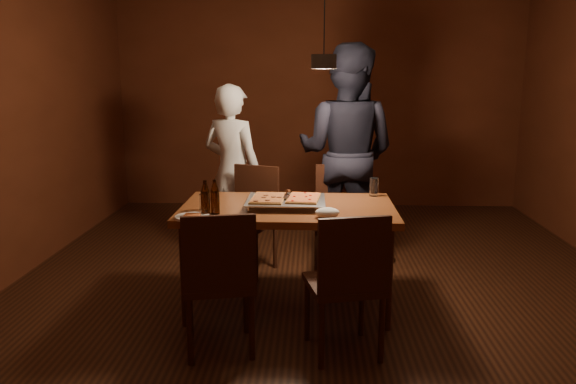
{
  "coord_description": "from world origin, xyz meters",
  "views": [
    {
      "loc": [
        -0.08,
        -4.1,
        1.67
      ],
      "look_at": [
        -0.24,
        -0.24,
        0.85
      ],
      "focal_mm": 35.0,
      "sensor_mm": 36.0,
      "label": 1
    }
  ],
  "objects_px": {
    "chair_far_right": "(339,208)",
    "chair_near_right": "(348,272)",
    "pizza_tray": "(286,203)",
    "chair_far_left": "(251,209)",
    "chair_near_left": "(219,270)",
    "beer_bottle_b": "(215,197)",
    "diner_dark": "(346,154)",
    "dining_table": "(288,216)",
    "diner_white": "(232,171)",
    "beer_bottle_a": "(205,198)",
    "pendant_lamp": "(324,60)",
    "plate_slice": "(192,217)"
  },
  "relations": [
    {
      "from": "chair_far_right",
      "to": "chair_near_right",
      "type": "bearing_deg",
      "value": 92.33
    },
    {
      "from": "chair_far_right",
      "to": "pizza_tray",
      "type": "xyz_separation_m",
      "value": [
        -0.42,
        -0.84,
        0.24
      ]
    },
    {
      "from": "chair_far_left",
      "to": "chair_near_left",
      "type": "bearing_deg",
      "value": 110.89
    },
    {
      "from": "beer_bottle_b",
      "to": "diner_dark",
      "type": "distance_m",
      "value": 1.69
    },
    {
      "from": "diner_dark",
      "to": "dining_table",
      "type": "bearing_deg",
      "value": 89.11
    },
    {
      "from": "chair_near_right",
      "to": "pizza_tray",
      "type": "distance_m",
      "value": 0.89
    },
    {
      "from": "chair_far_right",
      "to": "beer_bottle_b",
      "type": "height_order",
      "value": "beer_bottle_b"
    },
    {
      "from": "diner_white",
      "to": "beer_bottle_b",
      "type": "bearing_deg",
      "value": 117.47
    },
    {
      "from": "beer_bottle_b",
      "to": "chair_far_right",
      "type": "bearing_deg",
      "value": 50.97
    },
    {
      "from": "dining_table",
      "to": "beer_bottle_a",
      "type": "xyz_separation_m",
      "value": [
        -0.53,
        -0.29,
        0.19
      ]
    },
    {
      "from": "pizza_tray",
      "to": "chair_near_right",
      "type": "bearing_deg",
      "value": -58.14
    },
    {
      "from": "chair_far_right",
      "to": "diner_dark",
      "type": "bearing_deg",
      "value": -99.25
    },
    {
      "from": "chair_far_left",
      "to": "beer_bottle_b",
      "type": "relative_size",
      "value": 2.36
    },
    {
      "from": "pizza_tray",
      "to": "diner_white",
      "type": "bearing_deg",
      "value": 119.27
    },
    {
      "from": "chair_near_right",
      "to": "diner_white",
      "type": "height_order",
      "value": "diner_white"
    },
    {
      "from": "chair_near_left",
      "to": "beer_bottle_a",
      "type": "relative_size",
      "value": 2.12
    },
    {
      "from": "chair_near_right",
      "to": "pendant_lamp",
      "type": "relative_size",
      "value": 0.46
    },
    {
      "from": "pendant_lamp",
      "to": "plate_slice",
      "type": "bearing_deg",
      "value": -143.81
    },
    {
      "from": "diner_white",
      "to": "pendant_lamp",
      "type": "relative_size",
      "value": 1.44
    },
    {
      "from": "chair_near_left",
      "to": "chair_near_right",
      "type": "relative_size",
      "value": 0.98
    },
    {
      "from": "pizza_tray",
      "to": "diner_dark",
      "type": "xyz_separation_m",
      "value": [
        0.49,
        1.15,
        0.19
      ]
    },
    {
      "from": "chair_far_right",
      "to": "chair_near_left",
      "type": "distance_m",
      "value": 1.77
    },
    {
      "from": "beer_bottle_b",
      "to": "diner_white",
      "type": "relative_size",
      "value": 0.15
    },
    {
      "from": "beer_bottle_b",
      "to": "diner_white",
      "type": "height_order",
      "value": "diner_white"
    },
    {
      "from": "pizza_tray",
      "to": "chair_far_left",
      "type": "bearing_deg",
      "value": 117.47
    },
    {
      "from": "beer_bottle_a",
      "to": "chair_near_right",
      "type": "bearing_deg",
      "value": -27.14
    },
    {
      "from": "chair_near_left",
      "to": "beer_bottle_a",
      "type": "height_order",
      "value": "beer_bottle_a"
    },
    {
      "from": "diner_dark",
      "to": "beer_bottle_a",
      "type": "bearing_deg",
      "value": 76.6
    },
    {
      "from": "chair_near_left",
      "to": "diner_white",
      "type": "relative_size",
      "value": 0.32
    },
    {
      "from": "chair_near_left",
      "to": "beer_bottle_a",
      "type": "distance_m",
      "value": 0.59
    },
    {
      "from": "dining_table",
      "to": "chair_near_right",
      "type": "height_order",
      "value": "chair_near_right"
    },
    {
      "from": "pizza_tray",
      "to": "beer_bottle_a",
      "type": "xyz_separation_m",
      "value": [
        -0.52,
        -0.29,
        0.09
      ]
    },
    {
      "from": "chair_far_right",
      "to": "chair_near_right",
      "type": "height_order",
      "value": "same"
    },
    {
      "from": "chair_far_left",
      "to": "beer_bottle_a",
      "type": "xyz_separation_m",
      "value": [
        -0.18,
        -1.07,
        0.33
      ]
    },
    {
      "from": "beer_bottle_a",
      "to": "beer_bottle_b",
      "type": "relative_size",
      "value": 1.02
    },
    {
      "from": "chair_far_right",
      "to": "diner_white",
      "type": "bearing_deg",
      "value": -15.84
    },
    {
      "from": "diner_dark",
      "to": "chair_near_right",
      "type": "bearing_deg",
      "value": 108.84
    },
    {
      "from": "chair_near_left",
      "to": "pendant_lamp",
      "type": "xyz_separation_m",
      "value": [
        0.62,
        1.0,
        1.22
      ]
    },
    {
      "from": "dining_table",
      "to": "pizza_tray",
      "type": "distance_m",
      "value": 0.1
    },
    {
      "from": "pendant_lamp",
      "to": "beer_bottle_b",
      "type": "bearing_deg",
      "value": -145.47
    },
    {
      "from": "beer_bottle_b",
      "to": "diner_white",
      "type": "xyz_separation_m",
      "value": [
        -0.08,
        1.42,
        -0.08
      ]
    },
    {
      "from": "dining_table",
      "to": "beer_bottle_a",
      "type": "distance_m",
      "value": 0.64
    },
    {
      "from": "diner_white",
      "to": "pendant_lamp",
      "type": "height_order",
      "value": "pendant_lamp"
    },
    {
      "from": "chair_far_right",
      "to": "diner_white",
      "type": "xyz_separation_m",
      "value": [
        -0.97,
        0.33,
        0.25
      ]
    },
    {
      "from": "chair_far_left",
      "to": "beer_bottle_b",
      "type": "xyz_separation_m",
      "value": [
        -0.13,
        -1.03,
        0.33
      ]
    },
    {
      "from": "chair_near_left",
      "to": "chair_near_right",
      "type": "height_order",
      "value": "same"
    },
    {
      "from": "beer_bottle_b",
      "to": "plate_slice",
      "type": "xyz_separation_m",
      "value": [
        -0.13,
        -0.13,
        -0.11
      ]
    },
    {
      "from": "plate_slice",
      "to": "dining_table",
      "type": "bearing_deg",
      "value": 31.92
    },
    {
      "from": "chair_far_left",
      "to": "pendant_lamp",
      "type": "distance_m",
      "value": 1.46
    },
    {
      "from": "chair_far_right",
      "to": "diner_dark",
      "type": "xyz_separation_m",
      "value": [
        0.07,
        0.31,
        0.43
      ]
    }
  ]
}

